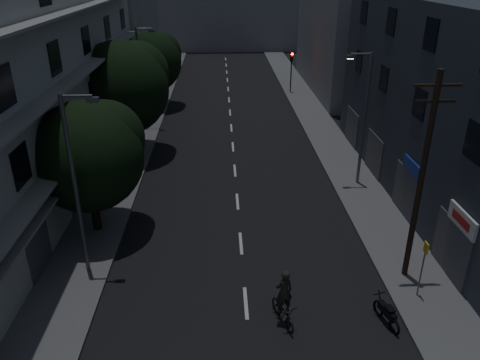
{
  "coord_description": "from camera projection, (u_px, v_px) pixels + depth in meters",
  "views": [
    {
      "loc": [
        -0.89,
        -8.7,
        12.6
      ],
      "look_at": [
        0.0,
        12.0,
        3.0
      ],
      "focal_mm": 35.0,
      "sensor_mm": 36.0,
      "label": 1
    }
  ],
  "objects": [
    {
      "name": "ground",
      "position": [
        233.0,
        144.0,
        35.88
      ],
      "size": [
        160.0,
        160.0,
        0.0
      ],
      "primitive_type": "plane",
      "color": "black",
      "rests_on": "ground"
    },
    {
      "name": "sidewalk_left",
      "position": [
        134.0,
        145.0,
        35.56
      ],
      "size": [
        3.0,
        90.0,
        0.15
      ],
      "primitive_type": "cube",
      "color": "#565659",
      "rests_on": "ground"
    },
    {
      "name": "sidewalk_right",
      "position": [
        330.0,
        142.0,
        36.14
      ],
      "size": [
        3.0,
        90.0,
        0.15
      ],
      "primitive_type": "cube",
      "color": "#565659",
      "rests_on": "ground"
    },
    {
      "name": "lane_markings",
      "position": [
        231.0,
        120.0,
        41.54
      ],
      "size": [
        0.15,
        60.5,
        0.01
      ],
      "color": "beige",
      "rests_on": "ground"
    },
    {
      "name": "building_left",
      "position": [
        22.0,
        74.0,
        26.13
      ],
      "size": [
        7.0,
        36.0,
        14.0
      ],
      "color": "#A7A7A2",
      "rests_on": "ground"
    },
    {
      "name": "building_right",
      "position": [
        471.0,
        116.0,
        24.07
      ],
      "size": [
        6.19,
        28.0,
        11.0
      ],
      "color": "#2A2F39",
      "rests_on": "ground"
    },
    {
      "name": "building_far_left",
      "position": [
        121.0,
        9.0,
        52.9
      ],
      "size": [
        6.0,
        20.0,
        16.0
      ],
      "primitive_type": "cube",
      "color": "slate",
      "rests_on": "ground"
    },
    {
      "name": "building_far_right",
      "position": [
        342.0,
        28.0,
        49.03
      ],
      "size": [
        6.0,
        20.0,
        13.0
      ],
      "primitive_type": "cube",
      "color": "slate",
      "rests_on": "ground"
    },
    {
      "name": "building_far_end",
      "position": [
        224.0,
        16.0,
        74.57
      ],
      "size": [
        24.0,
        8.0,
        10.0
      ],
      "primitive_type": "cube",
      "color": "slate",
      "rests_on": "ground"
    },
    {
      "name": "tree_near",
      "position": [
        88.0,
        152.0,
        22.51
      ],
      "size": [
        5.44,
        5.44,
        6.71
      ],
      "color": "black",
      "rests_on": "sidewalk_left"
    },
    {
      "name": "tree_mid",
      "position": [
        123.0,
        84.0,
        31.97
      ],
      "size": [
        6.44,
        6.44,
        7.93
      ],
      "color": "black",
      "rests_on": "sidewalk_left"
    },
    {
      "name": "tree_far",
      "position": [
        152.0,
        60.0,
        43.53
      ],
      "size": [
        5.61,
        5.61,
        6.93
      ],
      "color": "black",
      "rests_on": "sidewalk_left"
    },
    {
      "name": "traffic_signal_far_right",
      "position": [
        292.0,
        64.0,
        48.81
      ],
      "size": [
        0.28,
        0.37,
        4.1
      ],
      "color": "black",
      "rests_on": "sidewalk_right"
    },
    {
      "name": "traffic_signal_far_left",
      "position": [
        162.0,
        67.0,
        47.17
      ],
      "size": [
        0.28,
        0.37,
        4.1
      ],
      "color": "black",
      "rests_on": "sidewalk_left"
    },
    {
      "name": "street_lamp_left_near",
      "position": [
        77.0,
        179.0,
        19.15
      ],
      "size": [
        1.51,
        0.25,
        8.0
      ],
      "color": "#52545A",
      "rests_on": "sidewalk_left"
    },
    {
      "name": "street_lamp_right",
      "position": [
        363.0,
        114.0,
        27.47
      ],
      "size": [
        1.51,
        0.25,
        8.0
      ],
      "color": "#5C5E64",
      "rests_on": "sidewalk_right"
    },
    {
      "name": "street_lamp_left_far",
      "position": [
        141.0,
        73.0,
        37.62
      ],
      "size": [
        1.51,
        0.25,
        8.0
      ],
      "color": "#54575B",
      "rests_on": "sidewalk_left"
    },
    {
      "name": "utility_pole",
      "position": [
        422.0,
        177.0,
        18.69
      ],
      "size": [
        1.8,
        0.24,
        9.0
      ],
      "color": "black",
      "rests_on": "sidewalk_right"
    },
    {
      "name": "bus_stop_sign",
      "position": [
        424.0,
        260.0,
        18.62
      ],
      "size": [
        0.06,
        0.35,
        2.52
      ],
      "color": "#595B60",
      "rests_on": "sidewalk_right"
    },
    {
      "name": "motorcycle",
      "position": [
        387.0,
        314.0,
        17.87
      ],
      "size": [
        0.67,
        1.71,
        1.12
      ],
      "rotation": [
        0.0,
        0.0,
        0.26
      ],
      "color": "black",
      "rests_on": "ground"
    },
    {
      "name": "cyclist",
      "position": [
        283.0,
        305.0,
        17.77
      ],
      "size": [
        1.2,
        1.99,
        2.38
      ],
      "rotation": [
        0.0,
        0.0,
        0.31
      ],
      "color": "black",
      "rests_on": "ground"
    }
  ]
}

